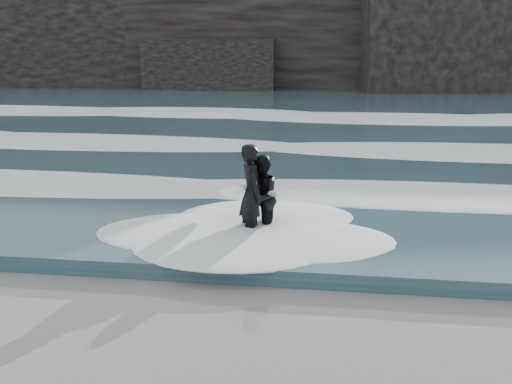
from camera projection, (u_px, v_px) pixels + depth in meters
The scene contains 8 objects.
ground at pixel (103, 371), 7.86m from camera, with size 120.00×120.00×0.00m, color #806854.
sea at pixel (302, 110), 35.71m from camera, with size 90.00×52.00×0.30m, color #2F4A56.
headland at pixel (320, 27), 50.94m from camera, with size 70.00×9.00×10.00m, color black.
foam_near at pixel (236, 182), 16.42m from camera, with size 60.00×3.20×0.20m, color white.
foam_mid at pixel (271, 141), 23.15m from camera, with size 60.00×4.00×0.24m, color white.
foam_far at pixel (295, 113), 31.80m from camera, with size 60.00×4.80×0.30m, color white.
surfer_left at pixel (249, 193), 12.75m from camera, with size 1.31×2.08×1.98m.
surfer_right at pixel (262, 197), 12.88m from camera, with size 1.06×1.87×1.74m.
Camera 1 is at (2.94, -6.77, 3.96)m, focal length 45.00 mm.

